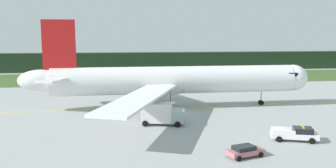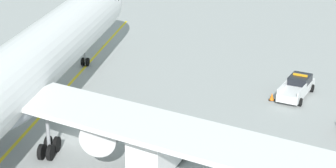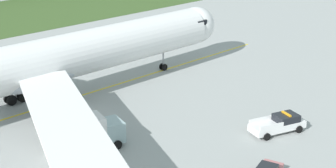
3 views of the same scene
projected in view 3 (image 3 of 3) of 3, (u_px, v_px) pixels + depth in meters
The scene contains 6 objects.
ground at pixel (76, 115), 53.94m from camera, with size 320.00×320.00×0.00m, color #989D9B.
taxiway_centerline_main at pixel (56, 103), 57.14m from camera, with size 71.68×0.30×0.01m, color yellow.
airliner at pixel (47, 62), 54.87m from camera, with size 54.24×51.92×16.19m.
ops_pickup_truck at pixel (279, 124), 49.72m from camera, with size 6.09×3.71×1.94m.
catering_truck at pixel (87, 133), 45.79m from camera, with size 6.81×3.92×3.49m.
apron_cone at pixel (252, 126), 50.54m from camera, with size 0.57×0.57×0.72m.
Camera 3 is at (-27.06, -42.51, 21.96)m, focal length 53.18 mm.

